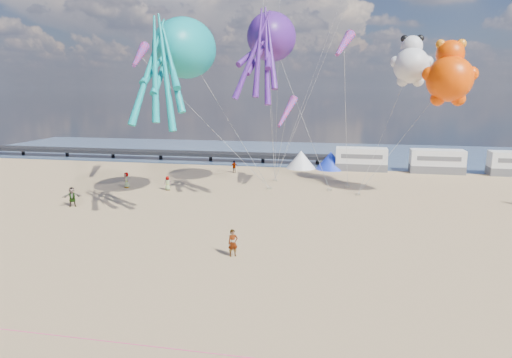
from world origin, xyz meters
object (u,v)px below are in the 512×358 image
Objects in this scene: tent_white at (301,160)px; sandbag_e at (275,180)px; kite_panda at (411,66)px; windsock_right at (287,112)px; motorhome_0 at (361,159)px; kite_teddy_orange at (449,79)px; kite_octopus_teal at (185,48)px; windsock_mid at (344,44)px; sandbag_c at (358,194)px; tent_blue at (331,160)px; standing_person at (233,243)px; kite_octopus_purple at (272,37)px; motorhome_1 at (437,161)px; beachgoer_0 at (127,180)px; beachgoer_4 at (72,197)px; sandbag_b at (329,190)px; sandbag_d at (348,187)px; beachgoer_6 at (168,183)px; beachgoer_3 at (234,167)px; sandbag_a at (269,188)px; windsock_left at (140,55)px.

tent_white is 8.00× the size of sandbag_e.
kite_panda reaches higher than windsock_right.
motorhome_0 is at bearing 65.78° from windsock_right.
motorhome_0 is at bearing 136.02° from kite_teddy_orange.
windsock_mid is (13.82, 4.89, 0.54)m from kite_octopus_teal.
sandbag_c is 22.09m from kite_octopus_teal.
tent_blue is 14.74m from windsock_right.
sandbag_c is (-0.68, -14.95, -1.39)m from motorhome_0.
motorhome_0 reaches higher than standing_person.
kite_octopus_teal is at bearing -125.85° from kite_octopus_purple.
windsock_mid is at bearing 39.72° from standing_person.
motorhome_1 is 38.52m from beachgoer_0.
kite_octopus_teal is at bearing -140.53° from motorhome_1.
beachgoer_4 is 25.65m from sandbag_b.
beachgoer_4 is at bearing -145.74° from motorhome_1.
sandbag_d is (1.89, 1.96, 0.00)m from sandbag_b.
tent_blue is at bearing -152.79° from beachgoer_6.
kite_teddy_orange reaches higher than standing_person.
sandbag_e is at bearing -136.96° from motorhome_0.
tent_white is 2.19× the size of beachgoer_4.
beachgoer_3 reaches higher than sandbag_a.
motorhome_0 is 3.68× the size of standing_person.
sandbag_b is 24.74m from windsock_left.
standing_person is 21.05m from beachgoer_6.
sandbag_b is at bearing 45.13° from standing_person.
beachgoer_4 is 3.66× the size of sandbag_a.
standing_person reaches higher than sandbag_d.
motorhome_1 is at bearing 46.11° from kite_octopus_purple.
sandbag_a is 0.09× the size of windsock_right.
sandbag_a is at bearing -144.64° from motorhome_1.
sandbag_c is (24.83, 1.12, -0.75)m from beachgoer_0.
sandbag_b and sandbag_e have the same top height.
motorhome_0 reaches higher than sandbag_e.
beachgoer_3 is 0.14× the size of kite_octopus_purple.
beachgoer_6 is 3.09× the size of sandbag_c.
kite_octopus_teal is (-16.43, -21.35, 12.71)m from motorhome_0.
sandbag_a and sandbag_e have the same top height.
windsock_left reaches higher than sandbag_a.
tent_blue reaches higher than sandbag_c.
beachgoer_6 is at bearing 113.94° from kite_octopus_teal.
motorhome_0 is at bearing 74.84° from sandbag_b.
tent_white is 0.34× the size of kite_octopus_teal.
beachgoer_0 is 32.19m from kite_panda.
windsock_right reaches higher than sandbag_d.
kite_octopus_purple is (-6.14, -1.31, 15.62)m from sandbag_b.
motorhome_1 is 1.65× the size of tent_white.
tent_blue is at bearing 43.32° from kite_octopus_teal.
kite_teddy_orange reaches higher than sandbag_a.
beachgoer_3 is 22.58m from windsock_mid.
tent_blue is 15.16m from sandbag_a.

